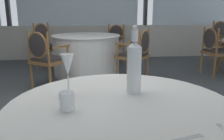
% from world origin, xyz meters
% --- Properties ---
extents(ground_plane, '(14.17, 14.17, 0.00)m').
position_xyz_m(ground_plane, '(0.00, 0.00, 0.00)').
color(ground_plane, '#4C5156').
extents(window_wall_far, '(10.90, 0.14, 2.95)m').
position_xyz_m(window_wall_far, '(0.00, 3.64, 1.17)').
color(window_wall_far, beige).
rests_on(window_wall_far, ground_plane).
extents(butter_knife, '(0.19, 0.07, 0.00)m').
position_xyz_m(butter_knife, '(0.44, -1.80, 0.78)').
color(butter_knife, silver).
rests_on(butter_knife, foreground_table).
extents(water_bottle, '(0.08, 0.08, 0.37)m').
position_xyz_m(water_bottle, '(0.39, -1.27, 0.92)').
color(water_bottle, white).
rests_on(water_bottle, foreground_table).
extents(wine_glass, '(0.07, 0.07, 0.22)m').
position_xyz_m(wine_glass, '(0.03, -1.26, 0.93)').
color(wine_glass, white).
rests_on(wine_glass, foreground_table).
extents(water_tumbler, '(0.07, 0.07, 0.08)m').
position_xyz_m(water_tumbler, '(0.03, -1.46, 0.81)').
color(water_tumbler, white).
rests_on(water_tumbler, foreground_table).
extents(dining_chair_0_2, '(0.58, 0.53, 0.99)m').
position_xyz_m(dining_chair_0_2, '(3.40, 2.75, 0.57)').
color(dining_chair_0_2, olive).
rests_on(dining_chair_0_2, ground_plane).
extents(dining_chair_0_3, '(0.53, 0.58, 0.92)m').
position_xyz_m(dining_chair_0_3, '(2.58, 1.65, 0.54)').
color(dining_chair_0_3, olive).
rests_on(dining_chair_0_3, ground_plane).
extents(background_table_1, '(1.30, 1.30, 0.77)m').
position_xyz_m(background_table_1, '(0.15, 2.01, 0.38)').
color(background_table_1, white).
rests_on(background_table_1, ground_plane).
extents(dining_chair_1_0, '(0.66, 0.65, 0.93)m').
position_xyz_m(dining_chair_1_0, '(-0.50, 1.15, 0.55)').
color(dining_chair_1_0, olive).
rests_on(dining_chair_1_0, ground_plane).
extents(dining_chair_1_1, '(0.65, 0.66, 0.92)m').
position_xyz_m(dining_chair_1_1, '(1.01, 1.37, 0.55)').
color(dining_chair_1_1, olive).
rests_on(dining_chair_1_1, ground_plane).
extents(dining_chair_1_2, '(0.66, 0.65, 0.91)m').
position_xyz_m(dining_chair_1_2, '(0.79, 2.87, 0.53)').
color(dining_chair_1_2, olive).
rests_on(dining_chair_1_2, ground_plane).
extents(dining_chair_1_3, '(0.65, 0.66, 0.97)m').
position_xyz_m(dining_chair_1_3, '(-0.72, 2.66, 0.56)').
color(dining_chair_1_3, olive).
rests_on(dining_chair_1_3, ground_plane).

